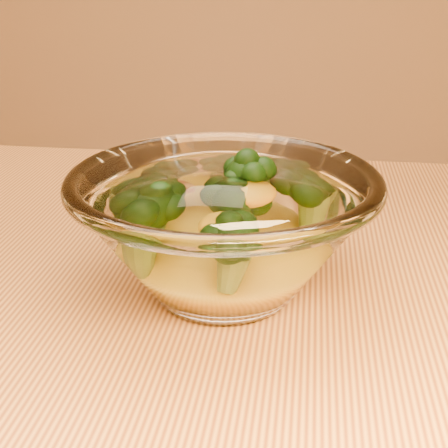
{
  "coord_description": "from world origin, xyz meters",
  "views": [
    {
      "loc": [
        0.05,
        -0.44,
        1.01
      ],
      "look_at": [
        -0.01,
        0.02,
        0.81
      ],
      "focal_mm": 50.0,
      "sensor_mm": 36.0,
      "label": 1
    }
  ],
  "objects": [
    {
      "name": "table",
      "position": [
        0.0,
        0.0,
        0.65
      ],
      "size": [
        1.2,
        0.8,
        0.75
      ],
      "color": "#C5863B",
      "rests_on": "ground"
    },
    {
      "name": "broccoli_heap",
      "position": [
        -0.01,
        0.03,
        0.82
      ],
      "size": [
        0.15,
        0.16,
        0.08
      ],
      "color": "black",
      "rests_on": "cheese_sauce"
    },
    {
      "name": "cheese_sauce",
      "position": [
        -0.01,
        0.02,
        0.78
      ],
      "size": [
        0.12,
        0.12,
        0.03
      ],
      "primitive_type": "ellipsoid",
      "color": "gold",
      "rests_on": "glass_bowl"
    },
    {
      "name": "glass_bowl",
      "position": [
        -0.01,
        0.02,
        0.81
      ],
      "size": [
        0.25,
        0.25,
        0.11
      ],
      "color": "white",
      "rests_on": "table"
    }
  ]
}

